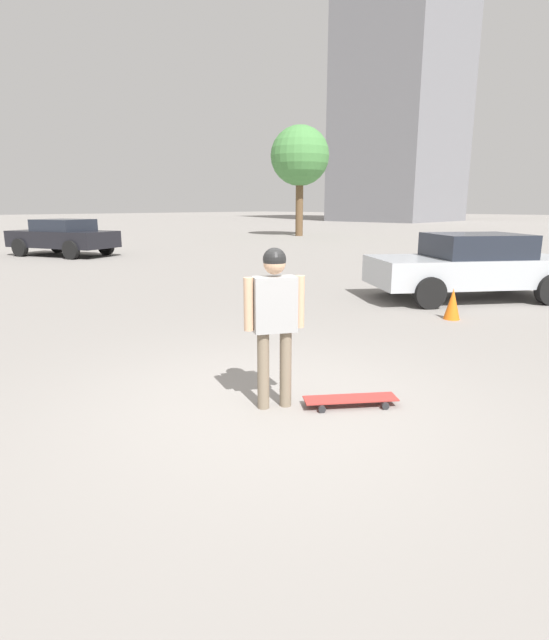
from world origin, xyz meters
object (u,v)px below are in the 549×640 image
car_parked_far (63,236)px  traffic_cone (453,304)px  car_parked_near (471,265)px  skateboard (350,399)px  person (275,310)px

car_parked_far → traffic_cone: 16.24m
car_parked_far → car_parked_near: bearing=167.1°
skateboard → car_parked_near: (-1.62, 6.67, 0.65)m
person → skateboard: 1.20m
skateboard → car_parked_far: bearing=-66.1°
car_parked_near → traffic_cone: size_ratio=7.97×
skateboard → car_parked_far: car_parked_far is taller
car_parked_near → car_parked_far: size_ratio=0.94×
person → traffic_cone: size_ratio=2.89×
traffic_cone → car_parked_near: bearing=105.9°
person → car_parked_near: 7.30m
car_parked_far → person: bearing=142.5°
person → skateboard: size_ratio=1.81×
person → car_parked_far: (-16.69, 5.26, -0.23)m
skateboard → traffic_cone: bearing=-128.3°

